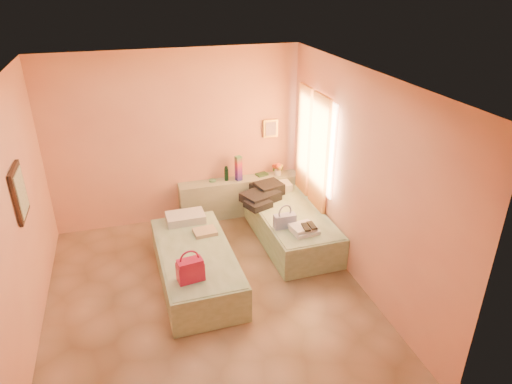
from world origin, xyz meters
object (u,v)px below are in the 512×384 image
at_px(headboard_ledge, 240,196).
at_px(bed_left, 196,266).
at_px(magenta_handbag, 190,270).
at_px(green_book, 262,174).
at_px(flower_vase, 278,168).
at_px(blue_handbag, 285,221).
at_px(bed_right, 290,225).
at_px(towel_stack, 305,229).
at_px(water_bottle, 226,174).

height_order(headboard_ledge, bed_left, headboard_ledge).
bearing_deg(magenta_handbag, green_book, 47.50).
bearing_deg(flower_vase, blue_handbag, -105.13).
relative_size(green_book, blue_handbag, 0.61).
bearing_deg(blue_handbag, magenta_handbag, -151.04).
relative_size(bed_right, flower_vase, 7.72).
xyz_separation_m(bed_right, blue_handbag, (-0.25, -0.42, 0.35)).
height_order(headboard_ledge, towel_stack, headboard_ledge).
distance_m(bed_left, magenta_handbag, 0.75).
xyz_separation_m(green_book, blue_handbag, (-0.13, -1.52, -0.07)).
height_order(flower_vase, blue_handbag, flower_vase).
height_order(green_book, magenta_handbag, magenta_handbag).
distance_m(bed_right, green_book, 1.18).
bearing_deg(green_book, blue_handbag, -109.54).
height_order(water_bottle, towel_stack, water_bottle).
distance_m(green_book, flower_vase, 0.30).
bearing_deg(blue_handbag, water_bottle, 107.65).
relative_size(water_bottle, blue_handbag, 0.77).
bearing_deg(green_book, flower_vase, -28.81).
bearing_deg(blue_handbag, headboard_ledge, 99.83).
xyz_separation_m(headboard_ledge, water_bottle, (-0.22, 0.02, 0.45)).
relative_size(bed_left, bed_right, 1.00).
bearing_deg(magenta_handbag, bed_right, 28.01).
bearing_deg(water_bottle, blue_handbag, -71.55).
bearing_deg(bed_right, blue_handbag, -121.56).
xyz_separation_m(water_bottle, green_book, (0.63, 0.03, -0.10)).
bearing_deg(bed_left, towel_stack, -0.73).
bearing_deg(towel_stack, headboard_ledge, 106.40).
height_order(headboard_ledge, blue_handbag, blue_handbag).
bearing_deg(towel_stack, water_bottle, 112.83).
bearing_deg(flower_vase, bed_left, -135.70).
bearing_deg(headboard_ledge, green_book, 7.07).
distance_m(bed_right, water_bottle, 1.40).
bearing_deg(magenta_handbag, flower_vase, 42.54).
bearing_deg(towel_stack, bed_left, -179.51).
relative_size(headboard_ledge, magenta_handbag, 6.61).
relative_size(magenta_handbag, blue_handbag, 1.00).
height_order(bed_right, flower_vase, flower_vase).
relative_size(water_bottle, towel_stack, 0.69).
distance_m(headboard_ledge, bed_left, 2.00).
bearing_deg(flower_vase, bed_right, -98.03).
height_order(water_bottle, flower_vase, flower_vase).
distance_m(bed_left, blue_handbag, 1.39).
bearing_deg(flower_vase, green_book, 165.91).
bearing_deg(bed_left, headboard_ledge, 56.97).
height_order(headboard_ledge, magenta_handbag, magenta_handbag).
xyz_separation_m(bed_left, green_book, (1.46, 1.75, 0.42)).
height_order(bed_left, bed_right, same).
distance_m(headboard_ledge, blue_handbag, 1.53).
distance_m(headboard_ledge, bed_right, 1.18).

